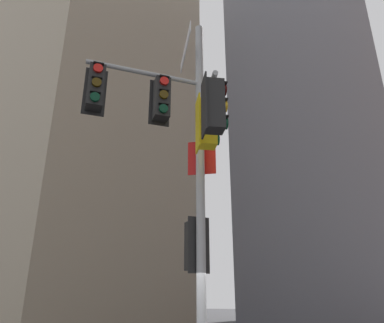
% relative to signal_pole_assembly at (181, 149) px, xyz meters
% --- Properties ---
extents(building_tower_left, '(16.54, 16.54, 50.70)m').
position_rel_signal_pole_assembly_xyz_m(building_tower_left, '(-15.67, 11.74, 20.39)').
color(building_tower_left, tan).
rests_on(building_tower_left, ground).
extents(building_mid_block, '(12.68, 12.68, 36.79)m').
position_rel_signal_pole_assembly_xyz_m(building_mid_block, '(0.95, 28.02, 13.44)').
color(building_mid_block, slate).
rests_on(building_mid_block, ground).
extents(signal_pole_assembly, '(3.17, 2.38, 8.51)m').
position_rel_signal_pole_assembly_xyz_m(signal_pole_assembly, '(0.00, 0.00, 0.00)').
color(signal_pole_assembly, '#9EA0A3').
rests_on(signal_pole_assembly, ground).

